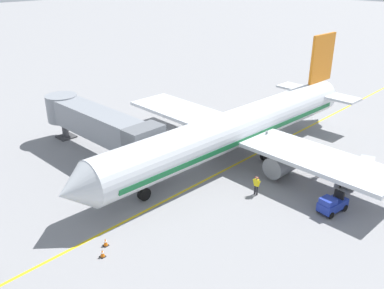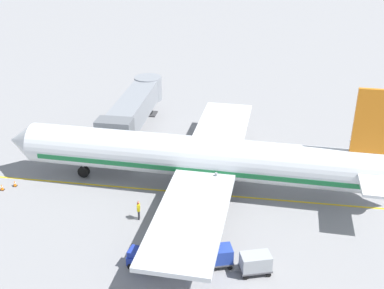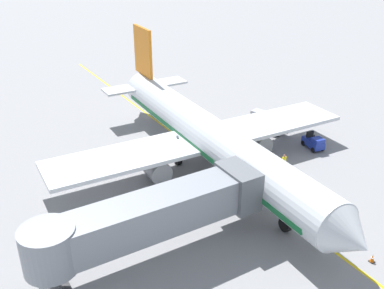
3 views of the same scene
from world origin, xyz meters
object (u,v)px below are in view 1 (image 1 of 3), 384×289
Objects in this scene: baggage_tug_lead at (332,204)px; baggage_cart_second_in_train at (366,166)px; safety_cone_nose_right at (102,253)px; parked_airliner at (237,129)px; jet_bridge at (97,123)px; baggage_cart_front at (350,175)px; ground_crew_wing_walker at (320,167)px; safety_cone_nose_left at (105,242)px; ground_crew_loader at (256,185)px.

baggage_tug_lead is 7.88m from baggage_cart_second_in_train.
parked_airliner is at bearing -80.23° from safety_cone_nose_right.
jet_bridge reaches higher than baggage_cart_front.
baggage_cart_second_in_train reaches higher than safety_cone_nose_right.
ground_crew_wing_walker reaches higher than safety_cone_nose_right.
baggage_cart_second_in_train is at bearing -108.25° from safety_cone_nose_right.
safety_cone_nose_right is (4.80, 20.32, -0.66)m from ground_crew_wing_walker.
baggage_cart_front is 5.03× the size of safety_cone_nose_left.
parked_airliner reaches higher than ground_crew_wing_walker.
jet_bridge is at bearing 31.61° from ground_crew_wing_walker.
ground_crew_wing_walker and ground_crew_loader have the same top height.
safety_cone_nose_right is (-3.11, 18.04, -2.90)m from parked_airliner.
safety_cone_nose_right is (8.36, 15.58, -0.42)m from baggage_tug_lead.
baggage_cart_second_in_train is (-10.83, -5.39, -2.24)m from parked_airliner.
baggage_cart_front reaches higher than safety_cone_nose_right.
parked_airliner is 12.57× the size of baggage_cart_second_in_train.
safety_cone_nose_right is at bearing 71.75° from baggage_cart_second_in_train.
baggage_cart_second_in_train is 24.68m from safety_cone_nose_right.
ground_crew_wing_walker is 1.00× the size of ground_crew_loader.
baggage_tug_lead is at bearing 167.88° from parked_airliner.
safety_cone_nose_right is at bearing 79.43° from ground_crew_loader.
jet_bridge is 5.56× the size of baggage_cart_second_in_train.
jet_bridge is 5.56× the size of baggage_cart_front.
baggage_cart_front reaches higher than safety_cone_nose_left.
safety_cone_nose_left is (-12.68, 8.23, -3.17)m from jet_bridge.
jet_bridge is 22.99m from baggage_tug_lead.
baggage_cart_front is 21.52m from safety_cone_nose_left.
ground_crew_loader is at bearing 62.11° from baggage_cart_second_in_train.
baggage_cart_second_in_train is (0.63, -7.85, 0.24)m from baggage_tug_lead.
baggage_tug_lead is 5.22m from baggage_cart_front.
baggage_tug_lead is 5.94m from ground_crew_wing_walker.
parked_airliner is 12.31m from baggage_cart_second_in_train.
parked_airliner is at bearing -37.87° from ground_crew_loader.
ground_crew_loader is at bearing -104.77° from safety_cone_nose_left.
ground_crew_loader is at bearing 55.55° from baggage_cart_front.
safety_cone_nose_left is at bearing 75.23° from ground_crew_loader.
baggage_tug_lead reaches higher than baggage_cart_second_in_train.
parked_airliner is 18.53m from safety_cone_nose_right.
baggage_tug_lead is 1.58× the size of ground_crew_loader.
baggage_tug_lead is 0.90× the size of baggage_cart_front.
ground_crew_loader is 13.27m from safety_cone_nose_left.
ground_crew_wing_walker is 7.05m from ground_crew_loader.
baggage_cart_second_in_train is 1.76× the size of ground_crew_wing_walker.
baggage_cart_second_in_train is at bearing -110.74° from safety_cone_nose_left.
jet_bridge is at bearing -33.82° from safety_cone_nose_right.
baggage_tug_lead is 6.13m from ground_crew_loader.
ground_crew_wing_walker reaches higher than baggage_cart_front.
jet_bridge is 27.96× the size of safety_cone_nose_left.
safety_cone_nose_right is at bearing 99.77° from parked_airliner.
baggage_tug_lead is at bearing -118.22° from safety_cone_nose_right.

